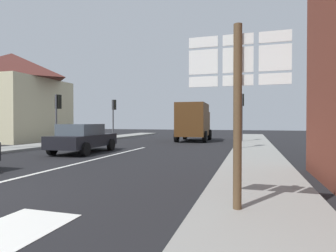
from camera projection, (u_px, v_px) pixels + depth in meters
ground_plane at (131, 151)px, 15.22m from camera, size 80.00×80.00×0.00m
sidewalk_right at (255, 159)px, 11.47m from camera, size 2.27×44.00×0.14m
sidewalk_left at (6, 150)px, 15.15m from camera, size 2.27×44.00×0.14m
lane_centre_stripe at (90, 160)px, 11.39m from camera, size 0.16×12.00×0.01m
clapboard_house_left at (12, 97)px, 23.12m from camera, size 7.41×8.06×7.24m
sedan_far at (83, 138)px, 14.23m from camera, size 2.13×4.28×1.47m
delivery_truck at (194, 121)px, 22.84m from camera, size 2.63×5.07×3.05m
route_sign_post at (238, 97)px, 4.63m from camera, size 1.66×0.14×3.20m
traffic_light_near_right at (239, 102)px, 15.36m from camera, size 0.30×0.49×3.63m
traffic_light_far_left at (114, 110)px, 25.28m from camera, size 0.30×0.49×3.57m
traffic_light_far_right at (242, 107)px, 20.98m from camera, size 0.30×0.49×3.68m
traffic_light_near_left at (58, 108)px, 17.93m from camera, size 0.30×0.49×3.32m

